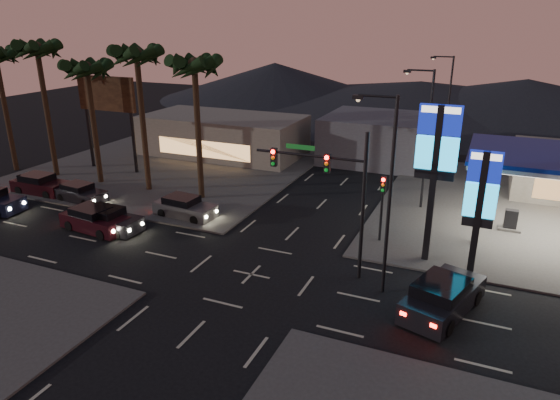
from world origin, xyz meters
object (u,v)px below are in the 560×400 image
at_px(car_lane_a_mid, 94,220).
at_px(suv_station, 442,297).
at_px(car_lane_b_rear, 40,185).
at_px(pylon_sign_tall, 437,153).
at_px(car_lane_b_front, 185,208).
at_px(car_lane_b_mid, 80,193).
at_px(pylon_sign_short, 481,196).
at_px(car_lane_a_front, 108,220).
at_px(traffic_signal_mast, 331,182).

height_order(car_lane_a_mid, suv_station, suv_station).
bearing_deg(car_lane_a_mid, car_lane_b_rear, 156.24).
relative_size(pylon_sign_tall, suv_station, 1.60).
height_order(car_lane_b_front, car_lane_b_mid, car_lane_b_front).
bearing_deg(suv_station, pylon_sign_tall, 105.65).
xyz_separation_m(pylon_sign_short, car_lane_b_rear, (-32.52, 1.02, -3.94)).
bearing_deg(car_lane_b_rear, car_lane_b_front, 1.07).
bearing_deg(pylon_sign_short, car_lane_b_front, 176.20).
bearing_deg(pylon_sign_tall, car_lane_b_mid, -179.66).
distance_m(pylon_sign_tall, car_lane_b_mid, 26.38).
bearing_deg(car_lane_a_front, car_lane_b_front, 50.16).
xyz_separation_m(car_lane_b_rear, suv_station, (31.50, -5.28, 0.09)).
bearing_deg(pylon_sign_short, pylon_sign_tall, 158.20).
bearing_deg(car_lane_b_rear, car_lane_b_mid, -2.30).
height_order(pylon_sign_tall, car_lane_a_front, pylon_sign_tall).
bearing_deg(traffic_signal_mast, pylon_sign_short, 19.13).
distance_m(pylon_sign_tall, car_lane_b_front, 17.54).
xyz_separation_m(car_lane_b_front, car_lane_b_mid, (-9.16, -0.42, -0.05)).
height_order(car_lane_a_mid, car_lane_b_mid, car_lane_a_mid).
distance_m(traffic_signal_mast, car_lane_b_front, 13.23).
bearing_deg(traffic_signal_mast, car_lane_a_front, -179.16).
distance_m(pylon_sign_tall, car_lane_a_front, 21.05).
relative_size(pylon_sign_short, car_lane_a_front, 1.48).
relative_size(car_lane_b_mid, suv_station, 0.77).
height_order(car_lane_a_front, suv_station, suv_station).
xyz_separation_m(car_lane_a_front, car_lane_b_mid, (-5.82, 3.58, -0.07)).
xyz_separation_m(pylon_sign_short, car_lane_a_mid, (-23.22, -3.07, -3.93)).
relative_size(car_lane_a_mid, suv_station, 0.88).
relative_size(car_lane_a_front, suv_station, 0.84).
relative_size(pylon_sign_short, car_lane_b_front, 1.50).
xyz_separation_m(traffic_signal_mast, car_lane_b_mid, (-21.00, 3.36, -4.59)).
bearing_deg(car_lane_b_front, traffic_signal_mast, -17.71).
bearing_deg(car_lane_a_front, car_lane_a_mid, -157.18).
height_order(car_lane_b_front, suv_station, suv_station).
bearing_deg(car_lane_b_rear, car_lane_a_front, -20.38).
bearing_deg(car_lane_a_mid, car_lane_a_front, 22.82).
bearing_deg(suv_station, car_lane_b_mid, 169.37).
distance_m(car_lane_a_front, suv_station, 21.45).
height_order(car_lane_a_mid, car_lane_b_rear, car_lane_a_mid).
bearing_deg(car_lane_b_mid, pylon_sign_tall, 0.34).
height_order(pylon_sign_short, car_lane_b_rear, pylon_sign_short).
bearing_deg(car_lane_b_front, car_lane_b_rear, -178.93).
relative_size(pylon_sign_tall, car_lane_b_front, 1.92).
xyz_separation_m(pylon_sign_tall, suv_station, (1.47, -5.26, -5.58)).
xyz_separation_m(pylon_sign_tall, car_lane_b_rear, (-30.02, 0.02, -5.67)).
xyz_separation_m(pylon_sign_short, suv_station, (-1.03, -4.26, -3.85)).
bearing_deg(pylon_sign_tall, car_lane_b_rear, 179.97).
xyz_separation_m(pylon_sign_short, car_lane_a_front, (-22.42, -2.74, -3.95)).
bearing_deg(traffic_signal_mast, car_lane_b_front, 162.29).
bearing_deg(car_lane_a_front, pylon_sign_short, 6.96).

